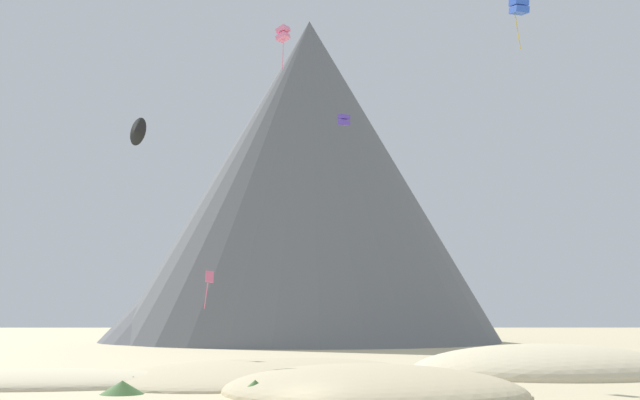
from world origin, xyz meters
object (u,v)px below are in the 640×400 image
at_px(kite_pink_high, 283,34).
at_px(kite_blue_high, 519,7).
at_px(bush_far_right, 532,375).
at_px(bush_ridge_crest, 255,389).
at_px(kite_black_mid, 136,131).
at_px(kite_indigo_mid, 344,120).
at_px(kite_rainbow_low, 209,282).
at_px(bush_far_left, 122,387).
at_px(rock_massif, 296,198).
at_px(bush_near_right, 541,365).
at_px(bush_mid_center, 133,381).

relative_size(kite_pink_high, kite_blue_high, 0.82).
height_order(bush_far_right, bush_ridge_crest, bush_ridge_crest).
relative_size(kite_black_mid, kite_blue_high, 0.48).
xyz_separation_m(kite_indigo_mid, kite_rainbow_low, (-10.34, -1.00, -12.83)).
relative_size(bush_ridge_crest, kite_pink_high, 0.54).
height_order(bush_far_left, kite_blue_high, kite_blue_high).
bearing_deg(rock_massif, bush_ridge_crest, -90.22).
relative_size(bush_near_right, kite_pink_high, 0.31).
xyz_separation_m(rock_massif, kite_pink_high, (-0.20, -53.44, 7.40)).
xyz_separation_m(bush_near_right, bush_ridge_crest, (-19.26, -18.52, 0.02)).
relative_size(bush_near_right, kite_blue_high, 0.25).
bearing_deg(kite_blue_high, bush_far_right, 58.59).
bearing_deg(kite_indigo_mid, kite_blue_high, 175.83).
bearing_deg(bush_near_right, kite_black_mid, 170.56).
bearing_deg(kite_blue_high, bush_mid_center, 22.95).
relative_size(bush_far_right, rock_massif, 0.04).
distance_m(bush_ridge_crest, kite_black_mid, 32.00).
height_order(bush_near_right, rock_massif, rock_massif).
bearing_deg(kite_rainbow_low, bush_mid_center, -72.74).
bearing_deg(kite_rainbow_low, kite_blue_high, 46.79).
bearing_deg(kite_black_mid, bush_mid_center, -31.82).
height_order(bush_ridge_crest, kite_indigo_mid, kite_indigo_mid).
relative_size(bush_far_right, kite_rainbow_low, 0.95).
xyz_separation_m(rock_massif, kite_rainbow_low, (-5.38, -62.01, -15.13)).
height_order(bush_near_right, bush_mid_center, bush_near_right).
bearing_deg(bush_ridge_crest, kite_pink_high, 89.76).
bearing_deg(bush_mid_center, bush_far_left, -85.05).
bearing_deg(bush_near_right, rock_massif, 106.35).
height_order(bush_mid_center, kite_pink_high, kite_pink_high).
bearing_deg(bush_far_left, bush_mid_center, 94.95).
bearing_deg(kite_black_mid, bush_far_left, -33.48).
bearing_deg(bush_near_right, bush_far_left, -148.52).
distance_m(kite_blue_high, kite_indigo_mid, 22.77).
distance_m(bush_near_right, kite_blue_high, 34.20).
distance_m(bush_ridge_crest, kite_indigo_mid, 29.53).
height_order(bush_far_right, kite_blue_high, kite_blue_high).
relative_size(bush_far_left, kite_pink_high, 0.57).
bearing_deg(rock_massif, bush_far_right, -76.82).
height_order(kite_black_mid, kite_rainbow_low, kite_black_mid).
bearing_deg(kite_blue_high, rock_massif, -84.21).
bearing_deg(bush_far_right, kite_blue_high, 75.23).
bearing_deg(rock_massif, kite_pink_high, -90.22).
relative_size(bush_ridge_crest, kite_indigo_mid, 2.07).
bearing_deg(bush_far_left, kite_indigo_mid, 57.88).
bearing_deg(bush_near_right, bush_far_right, -110.36).
height_order(bush_ridge_crest, kite_rainbow_low, kite_rainbow_low).
distance_m(bush_mid_center, kite_blue_high, 49.64).
xyz_separation_m(bush_ridge_crest, bush_mid_center, (-7.44, 6.70, -0.17)).
bearing_deg(rock_massif, kite_blue_high, -67.57).
relative_size(bush_far_right, kite_black_mid, 1.17).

